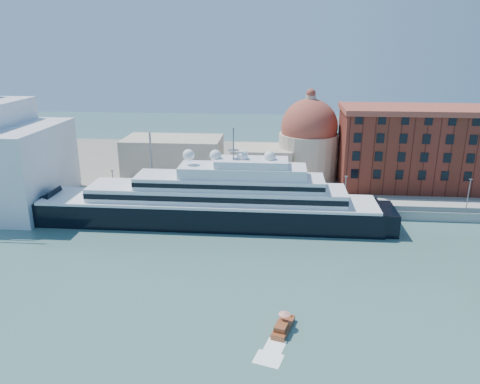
{
  "coord_description": "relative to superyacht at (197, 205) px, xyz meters",
  "views": [
    {
      "loc": [
        13.34,
        -82.82,
        43.11
      ],
      "look_at": [
        4.54,
        18.0,
        10.01
      ],
      "focal_mm": 35.0,
      "sensor_mm": 36.0,
      "label": 1
    }
  ],
  "objects": [
    {
      "name": "lamp_posts",
      "position": [
        -6.32,
        9.27,
        5.02
      ],
      "size": [
        120.8,
        2.4,
        18.0
      ],
      "color": "slate",
      "rests_on": "quay"
    },
    {
      "name": "quay_fence",
      "position": [
        6.35,
        6.5,
        -1.72
      ],
      "size": [
        180.0,
        0.1,
        1.2
      ],
      "primitive_type": "cube",
      "color": "slate",
      "rests_on": "quay"
    },
    {
      "name": "warehouse",
      "position": [
        58.35,
        29.0,
        8.97
      ],
      "size": [
        43.0,
        19.0,
        23.25
      ],
      "color": "maroon",
      "rests_on": "land"
    },
    {
      "name": "superyacht",
      "position": [
        0.0,
        0.0,
        0.0
      ],
      "size": [
        93.49,
        12.96,
        27.94
      ],
      "color": "black",
      "rests_on": "ground"
    },
    {
      "name": "ground",
      "position": [
        6.35,
        -23.0,
        -4.82
      ],
      "size": [
        400.0,
        400.0,
        0.0
      ],
      "primitive_type": "plane",
      "color": "#3B6766",
      "rests_on": "ground"
    },
    {
      "name": "land",
      "position": [
        6.35,
        52.0,
        -3.82
      ],
      "size": [
        260.0,
        72.0,
        2.0
      ],
      "primitive_type": "cube",
      "color": "slate",
      "rests_on": "ground"
    },
    {
      "name": "water_taxi",
      "position": [
        20.92,
        -43.02,
        -4.08
      ],
      "size": [
        3.88,
        6.81,
        3.07
      ],
      "rotation": [
        0.0,
        0.0,
        -0.28
      ],
      "color": "brown",
      "rests_on": "ground"
    },
    {
      "name": "church",
      "position": [
        12.74,
        34.72,
        6.09
      ],
      "size": [
        66.0,
        18.0,
        25.5
      ],
      "color": "beige",
      "rests_on": "land"
    },
    {
      "name": "quay",
      "position": [
        6.35,
        11.0,
        -3.57
      ],
      "size": [
        180.0,
        10.0,
        2.5
      ],
      "primitive_type": "cube",
      "color": "gray",
      "rests_on": "ground"
    }
  ]
}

